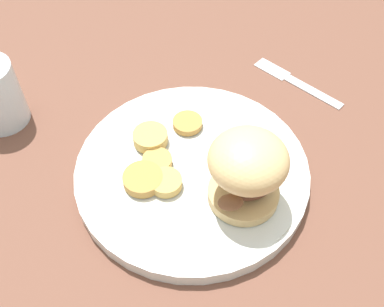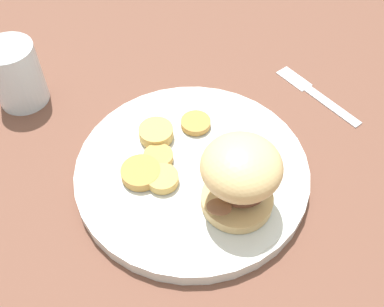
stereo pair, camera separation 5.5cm
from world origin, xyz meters
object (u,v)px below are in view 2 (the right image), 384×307
(dinner_plate, at_px, (192,170))
(drinking_glass, at_px, (16,75))
(fork, at_px, (316,94))
(sandwich, at_px, (240,176))

(dinner_plate, bearing_deg, drinking_glass, -37.00)
(fork, distance_m, drinking_glass, 0.44)
(drinking_glass, bearing_deg, dinner_plate, 143.00)
(sandwich, distance_m, fork, 0.26)
(sandwich, bearing_deg, fork, -130.26)
(fork, xyz_separation_m, drinking_glass, (0.44, -0.05, 0.05))
(dinner_plate, distance_m, sandwich, 0.10)
(dinner_plate, distance_m, fork, 0.24)
(dinner_plate, relative_size, drinking_glass, 3.15)
(sandwich, height_order, drinking_glass, sandwich)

